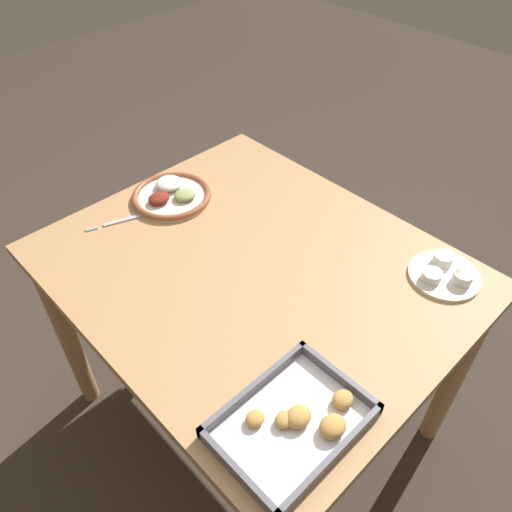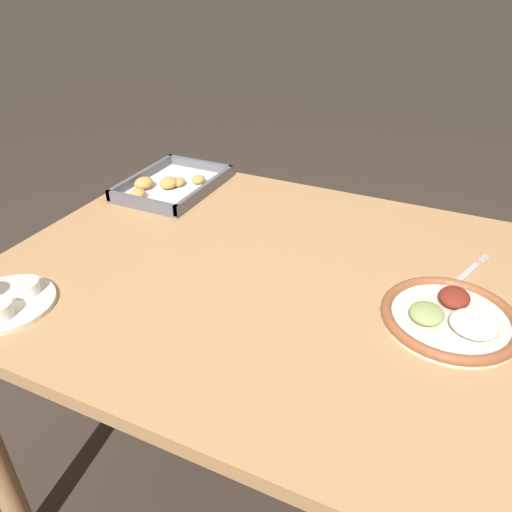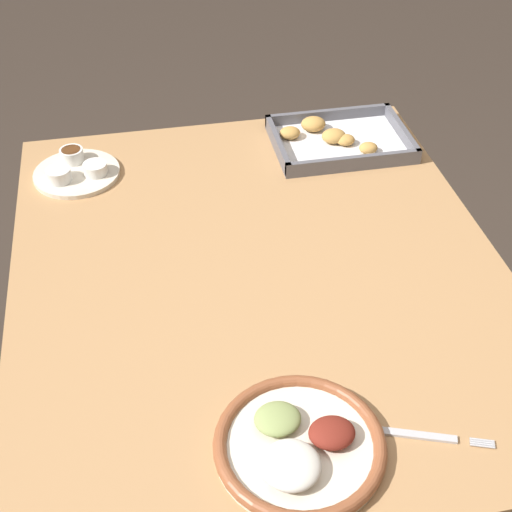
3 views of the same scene
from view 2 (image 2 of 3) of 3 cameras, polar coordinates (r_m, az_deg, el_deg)
ground_plane at (r=1.62m, az=0.10°, el=-24.72°), size 8.00×8.00×0.00m
dining_table at (r=1.14m, az=0.13°, el=-6.20°), size 0.91×1.08×0.77m
dinner_plate at (r=0.98m, az=21.39°, el=-6.54°), size 0.25×0.25×0.04m
fork at (r=1.13m, az=22.79°, el=-2.00°), size 0.19×0.08×0.00m
saucer_plate at (r=1.06m, az=-26.90°, el=-4.52°), size 0.19×0.19×0.04m
baking_tray at (r=1.44m, az=-9.77°, el=7.99°), size 0.31×0.22×0.04m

